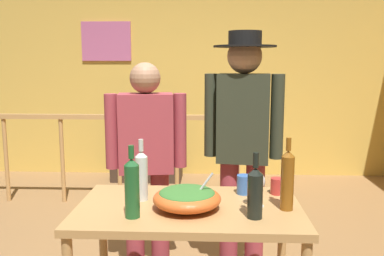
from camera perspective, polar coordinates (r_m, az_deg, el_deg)
back_wall at (r=5.67m, az=-0.59°, el=6.93°), size 5.58×0.10×2.64m
framed_picture at (r=5.77m, az=-11.56°, el=11.46°), size 0.65×0.03×0.51m
stair_railing at (r=4.53m, az=-7.62°, el=-2.28°), size 3.21×0.10×1.02m
tv_console at (r=5.53m, az=-6.10°, el=-4.83°), size 0.90×0.40×0.42m
flat_screen_tv at (r=5.41m, az=-6.23°, el=-0.16°), size 0.59×0.12×0.43m
serving_table at (r=2.28m, az=-0.42°, el=-12.61°), size 1.18×0.71×0.77m
salad_bowl at (r=2.18m, az=-0.68°, el=-9.39°), size 0.35×0.35×0.20m
wine_glass at (r=2.23m, az=8.77°, el=-7.33°), size 0.09×0.09×0.19m
wine_bottle_clear at (r=2.32m, az=-6.87°, el=-6.32°), size 0.07×0.07×0.34m
wine_bottle_green at (r=2.07m, az=-8.15°, el=-7.94°), size 0.07×0.07×0.36m
wine_bottle_dark at (r=2.07m, az=8.56°, el=-8.54°), size 0.08×0.08×0.32m
wine_bottle_amber at (r=2.20m, az=12.82°, el=-6.81°), size 0.07×0.07×0.38m
mug_red at (r=2.47m, az=11.54°, el=-7.74°), size 0.11×0.07×0.09m
mug_blue at (r=2.45m, az=7.10°, el=-7.62°), size 0.12×0.08×0.11m
person_standing_left at (r=2.94m, az=-6.20°, el=-3.57°), size 0.56×0.27×1.52m
person_standing_right at (r=2.89m, az=6.96°, el=-0.90°), size 0.53×0.42×1.73m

